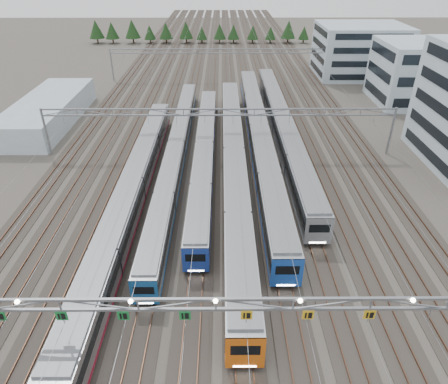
{
  "coord_description": "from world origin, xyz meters",
  "views": [
    {
      "loc": [
        0.49,
        -20.36,
        29.07
      ],
      "look_at": [
        0.72,
        21.91,
        3.5
      ],
      "focal_mm": 32.0,
      "sensor_mm": 36.0,
      "label": 1
    }
  ],
  "objects_px": {
    "train_b": "(177,150)",
    "gantry_mid": "(219,118)",
    "gantry_near": "(215,308)",
    "train_a": "(133,189)",
    "west_shed": "(48,111)",
    "train_d": "(234,159)",
    "train_c": "(205,151)",
    "depot_bldg_mid": "(411,73)",
    "gantry_far": "(220,55)",
    "depot_bldg_north": "(359,50)",
    "train_e": "(259,134)",
    "train_f": "(282,125)"
  },
  "relations": [
    {
      "from": "train_b",
      "to": "gantry_mid",
      "type": "xyz_separation_m",
      "value": [
        6.75,
        2.53,
        4.42
      ]
    },
    {
      "from": "gantry_near",
      "to": "train_a",
      "type": "bearing_deg",
      "value": 114.33
    },
    {
      "from": "train_a",
      "to": "west_shed",
      "type": "height_order",
      "value": "west_shed"
    },
    {
      "from": "train_a",
      "to": "west_shed",
      "type": "distance_m",
      "value": 37.37
    },
    {
      "from": "train_d",
      "to": "gantry_mid",
      "type": "xyz_separation_m",
      "value": [
        -2.25,
        6.5,
        4.07
      ]
    },
    {
      "from": "train_c",
      "to": "depot_bldg_mid",
      "type": "distance_m",
      "value": 53.38
    },
    {
      "from": "gantry_mid",
      "to": "west_shed",
      "type": "height_order",
      "value": "gantry_mid"
    },
    {
      "from": "gantry_far",
      "to": "depot_bldg_north",
      "type": "xyz_separation_m",
      "value": [
        37.16,
        4.74,
        0.05
      ]
    },
    {
      "from": "gantry_near",
      "to": "gantry_far",
      "type": "bearing_deg",
      "value": 89.97
    },
    {
      "from": "train_c",
      "to": "west_shed",
      "type": "height_order",
      "value": "west_shed"
    },
    {
      "from": "train_c",
      "to": "west_shed",
      "type": "relative_size",
      "value": 1.73
    },
    {
      "from": "train_d",
      "to": "gantry_mid",
      "type": "distance_m",
      "value": 7.99
    },
    {
      "from": "west_shed",
      "to": "train_b",
      "type": "bearing_deg",
      "value": -32.8
    },
    {
      "from": "train_a",
      "to": "depot_bldg_north",
      "type": "distance_m",
      "value": 81.22
    },
    {
      "from": "train_e",
      "to": "depot_bldg_mid",
      "type": "height_order",
      "value": "depot_bldg_mid"
    },
    {
      "from": "depot_bldg_north",
      "to": "train_b",
      "type": "bearing_deg",
      "value": -130.04
    },
    {
      "from": "gantry_mid",
      "to": "west_shed",
      "type": "distance_m",
      "value": 36.8
    },
    {
      "from": "train_e",
      "to": "gantry_mid",
      "type": "xyz_separation_m",
      "value": [
        -6.75,
        -2.86,
        4.07
      ]
    },
    {
      "from": "depot_bldg_mid",
      "to": "gantry_far",
      "type": "bearing_deg",
      "value": 156.39
    },
    {
      "from": "train_a",
      "to": "depot_bldg_north",
      "type": "relative_size",
      "value": 2.63
    },
    {
      "from": "train_d",
      "to": "train_f",
      "type": "height_order",
      "value": "train_f"
    },
    {
      "from": "train_f",
      "to": "west_shed",
      "type": "bearing_deg",
      "value": 170.38
    },
    {
      "from": "train_b",
      "to": "gantry_far",
      "type": "height_order",
      "value": "gantry_far"
    },
    {
      "from": "west_shed",
      "to": "train_e",
      "type": "bearing_deg",
      "value": -16.39
    },
    {
      "from": "depot_bldg_north",
      "to": "west_shed",
      "type": "relative_size",
      "value": 0.73
    },
    {
      "from": "train_f",
      "to": "depot_bldg_mid",
      "type": "xyz_separation_m",
      "value": [
        30.31,
        19.71,
        4.13
      ]
    },
    {
      "from": "train_c",
      "to": "train_a",
      "type": "bearing_deg",
      "value": -126.89
    },
    {
      "from": "gantry_far",
      "to": "depot_bldg_north",
      "type": "height_order",
      "value": "depot_bldg_north"
    },
    {
      "from": "depot_bldg_north",
      "to": "gantry_mid",
      "type": "bearing_deg",
      "value": -126.77
    },
    {
      "from": "train_a",
      "to": "train_e",
      "type": "bearing_deg",
      "value": 45.31
    },
    {
      "from": "train_b",
      "to": "gantry_mid",
      "type": "relative_size",
      "value": 1.11
    },
    {
      "from": "train_d",
      "to": "depot_bldg_mid",
      "type": "relative_size",
      "value": 4.25
    },
    {
      "from": "train_b",
      "to": "depot_bldg_north",
      "type": "height_order",
      "value": "depot_bldg_north"
    },
    {
      "from": "gantry_far",
      "to": "west_shed",
      "type": "distance_m",
      "value": 45.35
    },
    {
      "from": "train_d",
      "to": "gantry_near",
      "type": "xyz_separation_m",
      "value": [
        -2.3,
        -33.62,
        4.77
      ]
    },
    {
      "from": "train_e",
      "to": "train_f",
      "type": "height_order",
      "value": "train_f"
    },
    {
      "from": "train_e",
      "to": "gantry_mid",
      "type": "bearing_deg",
      "value": -157.03
    },
    {
      "from": "gantry_far",
      "to": "train_e",
      "type": "bearing_deg",
      "value": -80.9
    },
    {
      "from": "depot_bldg_mid",
      "to": "gantry_mid",
      "type": "bearing_deg",
      "value": -147.16
    },
    {
      "from": "train_c",
      "to": "gantry_near",
      "type": "bearing_deg",
      "value": -86.57
    },
    {
      "from": "depot_bldg_north",
      "to": "gantry_near",
      "type": "bearing_deg",
      "value": -112.5
    },
    {
      "from": "depot_bldg_north",
      "to": "depot_bldg_mid",
      "type": "bearing_deg",
      "value": -79.13
    },
    {
      "from": "train_f",
      "to": "gantry_far",
      "type": "relative_size",
      "value": 1.14
    },
    {
      "from": "train_b",
      "to": "train_c",
      "type": "bearing_deg",
      "value": -10.29
    },
    {
      "from": "train_a",
      "to": "west_shed",
      "type": "bearing_deg",
      "value": 126.52
    },
    {
      "from": "gantry_near",
      "to": "depot_bldg_mid",
      "type": "height_order",
      "value": "depot_bldg_mid"
    },
    {
      "from": "train_a",
      "to": "train_b",
      "type": "bearing_deg",
      "value": 70.64
    },
    {
      "from": "train_b",
      "to": "train_c",
      "type": "xyz_separation_m",
      "value": [
        4.5,
        -0.82,
        0.11
      ]
    },
    {
      "from": "train_d",
      "to": "depot_bldg_mid",
      "type": "distance_m",
      "value": 51.71
    },
    {
      "from": "train_d",
      "to": "depot_bldg_north",
      "type": "distance_m",
      "value": 66.32
    }
  ]
}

